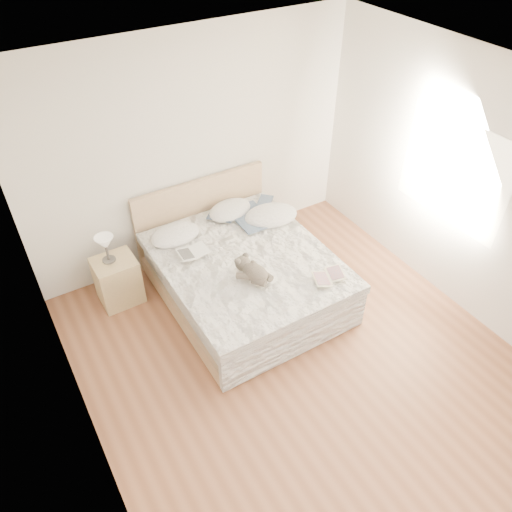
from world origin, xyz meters
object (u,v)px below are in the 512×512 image
at_px(bed, 242,273).
at_px(table_lamp, 105,244).
at_px(nightstand, 118,280).
at_px(childrens_book, 329,277).
at_px(photo_book, 193,252).
at_px(teddy_bear, 255,278).

bearing_deg(bed, table_lamp, 151.85).
relative_size(nightstand, childrens_book, 1.60).
bearing_deg(photo_book, table_lamp, 153.95).
bearing_deg(photo_book, nightstand, 155.18).
distance_m(nightstand, photo_book, 0.93).
bearing_deg(bed, childrens_book, -56.03).
height_order(table_lamp, teddy_bear, table_lamp).
distance_m(table_lamp, teddy_bear, 1.63).
distance_m(nightstand, table_lamp, 0.51).
bearing_deg(table_lamp, childrens_book, -39.45).
height_order(bed, teddy_bear, bed).
distance_m(bed, nightstand, 1.39).
relative_size(table_lamp, teddy_bear, 0.84).
height_order(photo_book, teddy_bear, teddy_bear).
distance_m(bed, table_lamp, 1.51).
relative_size(bed, childrens_book, 6.15).
xyz_separation_m(bed, childrens_book, (0.55, -0.82, 0.32)).
distance_m(bed, photo_book, 0.62).
bearing_deg(photo_book, bed, -26.32).
bearing_deg(childrens_book, photo_book, 153.36).
relative_size(table_lamp, photo_book, 0.94).
bearing_deg(nightstand, table_lamp, 129.87).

